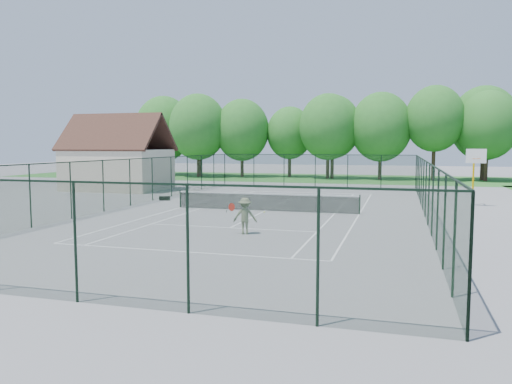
# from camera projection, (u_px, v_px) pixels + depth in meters

# --- Properties ---
(ground) EXTENTS (140.00, 140.00, 0.00)m
(ground) POSITION_uv_depth(u_px,v_px,m) (265.00, 211.00, 29.60)
(ground) COLOR gray
(ground) RESTS_ON ground
(grass_far) EXTENTS (80.00, 16.00, 0.01)m
(grass_far) POSITION_uv_depth(u_px,v_px,m) (332.00, 178.00, 58.30)
(grass_far) COLOR #32772B
(grass_far) RESTS_ON ground
(court_lines) EXTENTS (11.05, 23.85, 0.01)m
(court_lines) POSITION_uv_depth(u_px,v_px,m) (265.00, 211.00, 29.60)
(court_lines) COLOR white
(court_lines) RESTS_ON ground
(tennis_net) EXTENTS (11.08, 0.08, 1.10)m
(tennis_net) POSITION_uv_depth(u_px,v_px,m) (265.00, 201.00, 29.55)
(tennis_net) COLOR black
(tennis_net) RESTS_ON ground
(fence_enclosure) EXTENTS (18.05, 36.05, 3.02)m
(fence_enclosure) POSITION_uv_depth(u_px,v_px,m) (265.00, 185.00, 29.46)
(fence_enclosure) COLOR #18351D
(fence_enclosure) RESTS_ON ground
(utility_building) EXTENTS (8.60, 6.27, 6.63)m
(utility_building) POSITION_uv_depth(u_px,v_px,m) (118.00, 154.00, 43.30)
(utility_building) COLOR beige
(utility_building) RESTS_ON ground
(tree_line_far) EXTENTS (39.40, 6.40, 9.70)m
(tree_line_far) POSITION_uv_depth(u_px,v_px,m) (333.00, 127.00, 57.73)
(tree_line_far) COLOR #412A1D
(tree_line_far) RESTS_ON ground
(basketball_goal) EXTENTS (1.20, 1.43, 3.65)m
(basketball_goal) POSITION_uv_depth(u_px,v_px,m) (475.00, 166.00, 31.81)
(basketball_goal) COLOR #E0AB02
(basketball_goal) RESTS_ON ground
(sports_bag_a) EXTENTS (0.39, 0.26, 0.29)m
(sports_bag_a) POSITION_uv_depth(u_px,v_px,m) (162.00, 198.00, 35.14)
(sports_bag_a) COLOR black
(sports_bag_a) RESTS_ON ground
(sports_bag_b) EXTENTS (0.42, 0.31, 0.30)m
(sports_bag_b) POSITION_uv_depth(u_px,v_px,m) (167.00, 198.00, 35.12)
(sports_bag_b) COLOR black
(sports_bag_b) RESTS_ON ground
(tennis_player) EXTENTS (1.67, 0.89, 1.60)m
(tennis_player) POSITION_uv_depth(u_px,v_px,m) (245.00, 216.00, 21.80)
(tennis_player) COLOR #656C4E
(tennis_player) RESTS_ON ground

